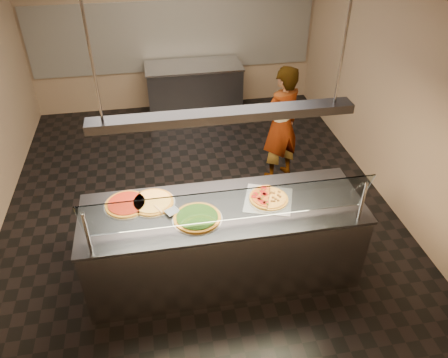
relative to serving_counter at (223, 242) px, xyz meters
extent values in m
cube|color=black|center=(-0.11, 1.33, -0.48)|extent=(5.00, 6.00, 0.02)
cube|color=#91755D|center=(-0.11, 4.34, 1.03)|extent=(5.00, 0.02, 3.00)
cube|color=#91755D|center=(-0.11, -1.68, 1.03)|extent=(5.00, 0.02, 3.00)
cube|color=#91755D|center=(2.40, 1.33, 1.03)|extent=(0.02, 6.00, 3.00)
cube|color=silver|center=(-0.11, 4.31, 0.83)|extent=(4.90, 0.02, 1.20)
cube|color=#B7B7BC|center=(0.00, 0.00, -0.02)|extent=(2.79, 0.90, 0.90)
cube|color=#414147|center=(0.00, 0.00, 0.45)|extent=(2.83, 0.94, 0.03)
cylinder|color=#B7B7BC|center=(-1.24, -0.40, 0.68)|extent=(0.03, 0.03, 0.44)
cylinder|color=#B7B7BC|center=(1.24, -0.40, 0.68)|extent=(0.03, 0.03, 0.44)
cube|color=white|center=(0.00, -0.34, 0.76)|extent=(2.59, 0.18, 0.47)
cube|color=silver|center=(0.47, 0.05, 0.47)|extent=(0.60, 0.60, 0.01)
cylinder|color=silver|center=(0.47, 0.05, 0.47)|extent=(0.41, 0.41, 0.01)
cylinder|color=maroon|center=(0.46, 0.19, 0.52)|extent=(0.06, 0.06, 0.01)
cylinder|color=maroon|center=(0.43, 0.14, 0.52)|extent=(0.06, 0.06, 0.01)
cylinder|color=maroon|center=(0.44, 0.09, 0.52)|extent=(0.06, 0.06, 0.01)
cylinder|color=maroon|center=(0.43, 0.08, 0.52)|extent=(0.06, 0.06, 0.01)
cylinder|color=maroon|center=(0.35, 0.10, 0.52)|extent=(0.06, 0.06, 0.01)
cylinder|color=maroon|center=(0.32, 0.07, 0.52)|extent=(0.06, 0.06, 0.01)
cylinder|color=maroon|center=(0.37, 0.02, 0.52)|extent=(0.06, 0.06, 0.01)
cylinder|color=maroon|center=(0.37, 0.01, 0.52)|extent=(0.06, 0.06, 0.01)
cylinder|color=maroon|center=(0.39, -0.04, 0.52)|extent=(0.06, 0.06, 0.01)
cylinder|color=maroon|center=(0.42, -0.05, 0.52)|extent=(0.06, 0.06, 0.01)
cube|color=#19590F|center=(0.44, 0.16, 0.52)|extent=(0.02, 0.02, 0.01)
cube|color=#19590F|center=(0.41, 0.16, 0.52)|extent=(0.02, 0.02, 0.01)
cube|color=#19590F|center=(0.38, 0.11, 0.52)|extent=(0.02, 0.02, 0.01)
cube|color=#19590F|center=(0.33, 0.09, 0.52)|extent=(0.02, 0.01, 0.01)
cube|color=#19590F|center=(0.41, 0.05, 0.52)|extent=(0.02, 0.02, 0.01)
cube|color=#19590F|center=(0.39, 0.01, 0.52)|extent=(0.02, 0.02, 0.01)
cube|color=#19590F|center=(0.42, -0.03, 0.52)|extent=(0.02, 0.02, 0.01)
cube|color=#19590F|center=(0.42, -0.07, 0.52)|extent=(0.02, 0.02, 0.01)
sphere|color=#513014|center=(0.49, -0.02, 0.50)|extent=(0.03, 0.03, 0.03)
sphere|color=#513014|center=(0.51, -0.02, 0.50)|extent=(0.03, 0.03, 0.03)
sphere|color=#513014|center=(0.55, -0.02, 0.50)|extent=(0.03, 0.03, 0.03)
sphere|color=#513014|center=(0.53, 0.01, 0.50)|extent=(0.03, 0.03, 0.03)
sphere|color=#513014|center=(0.51, 0.04, 0.50)|extent=(0.03, 0.03, 0.03)
sphere|color=#513014|center=(0.59, 0.04, 0.50)|extent=(0.03, 0.03, 0.03)
sphere|color=#513014|center=(0.58, 0.06, 0.50)|extent=(0.03, 0.03, 0.03)
sphere|color=#513014|center=(0.60, 0.12, 0.50)|extent=(0.03, 0.03, 0.03)
sphere|color=#513014|center=(0.54, 0.11, 0.50)|extent=(0.03, 0.03, 0.03)
sphere|color=#513014|center=(0.52, 0.12, 0.50)|extent=(0.03, 0.03, 0.03)
sphere|color=#513014|center=(0.49, 0.11, 0.50)|extent=(0.03, 0.03, 0.03)
cylinder|color=silver|center=(-0.28, -0.12, 0.47)|extent=(0.49, 0.49, 0.01)
cylinder|color=#96601B|center=(-0.28, -0.12, 0.48)|extent=(0.46, 0.46, 0.02)
cylinder|color=black|center=(-0.28, -0.12, 0.49)|extent=(0.40, 0.40, 0.01)
cylinder|color=silver|center=(-0.69, 0.20, 0.47)|extent=(0.46, 0.46, 0.01)
cylinder|color=#96601B|center=(-0.69, 0.20, 0.48)|extent=(0.43, 0.43, 0.02)
cylinder|color=#DFB34F|center=(-0.69, 0.20, 0.49)|extent=(0.37, 0.37, 0.01)
cylinder|color=silver|center=(-0.94, 0.22, 0.47)|extent=(0.45, 0.45, 0.01)
cylinder|color=#96601B|center=(-0.94, 0.22, 0.48)|extent=(0.42, 0.42, 0.02)
cylinder|color=maroon|center=(-0.94, 0.22, 0.49)|extent=(0.37, 0.37, 0.01)
cube|color=#B7B7BC|center=(-0.50, 0.01, 0.49)|extent=(0.17, 0.16, 0.00)
cylinder|color=tan|center=(-0.64, 0.07, 0.49)|extent=(0.09, 0.13, 0.02)
cube|color=#414147|center=(0.16, 3.88, -0.02)|extent=(1.62, 0.70, 0.90)
cube|color=#B7B7BC|center=(0.16, 3.88, 0.45)|extent=(1.66, 0.74, 0.03)
imported|color=#393646|center=(1.10, 1.73, 0.37)|extent=(0.72, 0.62, 1.66)
cube|color=#414147|center=(0.00, 0.00, 1.48)|extent=(2.30, 0.18, 0.08)
cylinder|color=#B7B7BC|center=(-1.00, 0.00, 2.03)|extent=(0.02, 0.02, 1.01)
cylinder|color=#B7B7BC|center=(1.00, 0.00, 2.03)|extent=(0.02, 0.02, 1.01)
camera|label=1|loc=(-0.58, -3.30, 3.21)|focal=35.00mm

